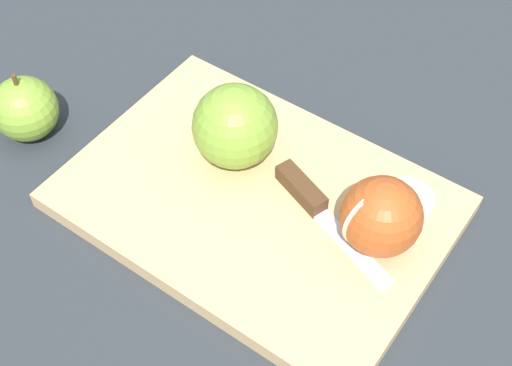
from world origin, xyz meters
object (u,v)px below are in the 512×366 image
at_px(knife, 311,199).
at_px(apple_whole, 25,109).
at_px(apple_half_left, 235,126).
at_px(apple_half_right, 381,216).

height_order(knife, apple_whole, apple_whole).
distance_m(apple_half_left, apple_whole, 0.23).
bearing_deg(apple_half_left, apple_whole, -19.00).
bearing_deg(apple_whole, apple_half_right, 1.67).
bearing_deg(apple_whole, apple_half_left, 12.52).
bearing_deg(apple_half_right, apple_whole, 35.13).
xyz_separation_m(apple_half_left, apple_whole, (-0.23, -0.05, -0.03)).
height_order(apple_half_right, knife, apple_half_right).
relative_size(apple_half_left, knife, 0.58).
distance_m(apple_half_left, knife, 0.10).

